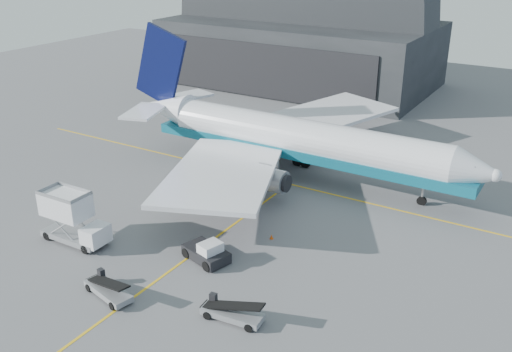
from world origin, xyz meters
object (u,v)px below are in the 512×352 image
Objects in this scene: pushback_tug at (207,253)px; belt_loader_a at (108,289)px; catering_truck at (72,218)px; airliner at (290,138)px; belt_loader_b at (232,312)px.

belt_loader_a is at bearing -96.36° from pushback_tug.
pushback_tug is (12.93, 3.83, -1.70)m from catering_truck.
catering_truck reaches higher than pushback_tug.
catering_truck is at bearing -111.13° from airliner.
pushback_tug is at bearing 15.34° from catering_truck.
pushback_tug is at bearing -81.77° from airliner.
belt_loader_a is 10.67m from belt_loader_b.
belt_loader_b is (6.69, -6.01, -0.15)m from pushback_tug.
belt_loader_a is (-3.64, -8.70, -0.15)m from pushback_tug.
airliner is 6.76× the size of catering_truck.
belt_loader_b reaches higher than pushback_tug.
belt_loader_b is at bearing -70.42° from airliner.
belt_loader_b is (19.62, -2.18, -1.85)m from catering_truck.
pushback_tug is 8.99m from belt_loader_b.
catering_truck reaches higher than belt_loader_b.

